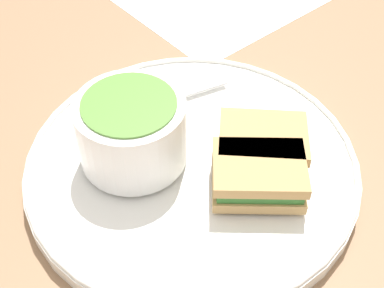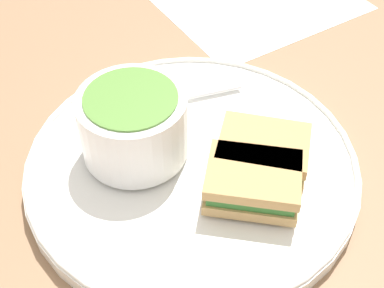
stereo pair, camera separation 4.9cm
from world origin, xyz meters
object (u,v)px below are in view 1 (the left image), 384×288
object	(u,v)px
soup_bowl	(132,130)
sandwich_half_far	(262,144)
spoon	(142,106)
sandwich_half_near	(258,175)

from	to	relation	value
soup_bowl	sandwich_half_far	world-z (taller)	soup_bowl
soup_bowl	spoon	world-z (taller)	soup_bowl
spoon	soup_bowl	bearing A→B (deg)	61.62
sandwich_half_near	spoon	bearing A→B (deg)	-75.57
sandwich_half_near	sandwich_half_far	world-z (taller)	same
sandwich_half_far	sandwich_half_near	bearing A→B (deg)	47.37
sandwich_half_near	sandwich_half_far	bearing A→B (deg)	-132.63
soup_bowl	spoon	distance (m)	0.07
soup_bowl	spoon	size ratio (longest dim) A/B	0.79
spoon	sandwich_half_far	world-z (taller)	sandwich_half_far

